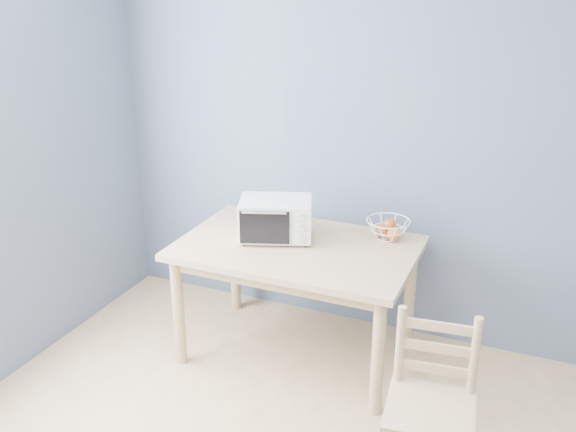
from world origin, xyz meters
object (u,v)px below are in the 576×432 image
at_px(fruit_basket, 389,228).
at_px(dining_chair, 430,408).
at_px(dining_table, 297,260).
at_px(toaster_oven, 273,218).

height_order(fruit_basket, dining_chair, fruit_basket).
height_order(dining_table, fruit_basket, fruit_basket).
bearing_deg(toaster_oven, fruit_basket, 2.57).
xyz_separation_m(dining_table, toaster_oven, (-0.17, 0.03, 0.23)).
bearing_deg(dining_chair, toaster_oven, 138.57).
bearing_deg(dining_table, fruit_basket, 32.84).
relative_size(fruit_basket, dining_chair, 0.36).
bearing_deg(dining_table, dining_chair, -38.12).
relative_size(toaster_oven, dining_chair, 0.59).
bearing_deg(fruit_basket, dining_table, -147.16).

